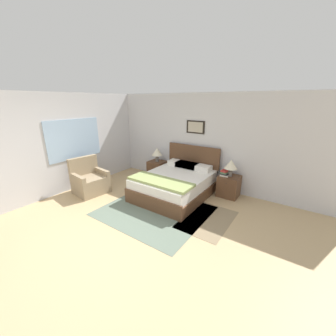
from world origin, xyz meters
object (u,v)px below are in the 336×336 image
Objects in this scene: nightstand_by_door at (229,186)px; armchair at (90,181)px; nightstand_near_window at (157,170)px; table_lamp_near_window at (157,152)px; table_lamp_by_door at (231,165)px; bed at (176,184)px.

armchair is at bearing -149.04° from nightstand_by_door.
armchair is at bearing -113.72° from nightstand_near_window.
table_lamp_near_window is 2.33m from table_lamp_by_door.
armchair is 1.70× the size of nightstand_near_window.
bed is 3.58× the size of nightstand_by_door.
table_lamp_near_window is 1.00× the size of table_lamp_by_door.
nightstand_by_door is at bearing 0.39° from table_lamp_near_window.
bed reaches higher than table_lamp_near_window.
armchair is 3.74m from table_lamp_by_door.
nightstand_near_window is at bearing 180.00° from nightstand_by_door.
armchair is 2.20× the size of table_lamp_near_window.
nightstand_near_window is (0.84, 1.91, -0.03)m from armchair.
nightstand_by_door is at bearing 106.54° from table_lamp_by_door.
nightstand_by_door is (3.18, 1.91, -0.03)m from armchair.
bed is at bearing 127.43° from armchair.
nightstand_by_door is at bearing 0.00° from nightstand_near_window.
table_lamp_near_window is at bearing 180.00° from table_lamp_by_door.
bed reaches higher than nightstand_by_door.
bed is 4.64× the size of table_lamp_by_door.
nightstand_near_window is 1.29× the size of table_lamp_by_door.
nightstand_near_window is at bearing 179.61° from table_lamp_by_door.
table_lamp_near_window and table_lamp_by_door have the same top height.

